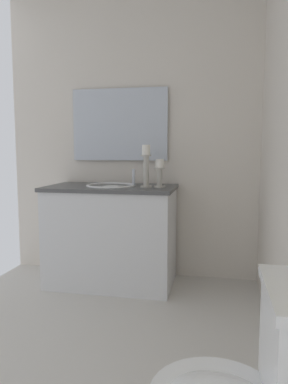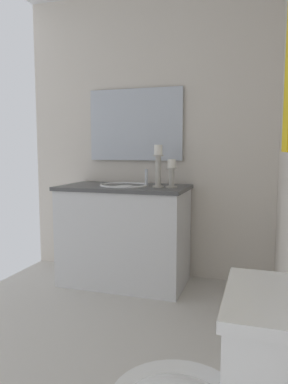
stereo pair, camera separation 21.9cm
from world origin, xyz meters
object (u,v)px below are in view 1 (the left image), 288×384
vanity_cabinet (111,235)px  candle_holder_tall (160,173)px  mirror (120,125)px  candle_holder_short (146,165)px  sink_basin (111,191)px

vanity_cabinet → candle_holder_tall: (0.03, 0.40, 0.52)m
vanity_cabinet → candle_holder_tall: 0.66m
mirror → candle_holder_short: bearing=42.9°
candle_holder_short → vanity_cabinet: bearing=-98.1°
sink_basin → mirror: bearing=-179.8°
candle_holder_tall → candle_holder_short: 0.12m
mirror → candle_holder_short: (0.32, 0.30, -0.33)m
vanity_cabinet → mirror: bearing=180.0°
sink_basin → candle_holder_short: size_ratio=1.21×
vanity_cabinet → sink_basin: sink_basin is taller
vanity_cabinet → sink_basin: (0.00, 0.00, 0.37)m
mirror → candle_holder_tall: size_ratio=3.82×
mirror → candle_holder_short: 0.55m
candle_holder_short → sink_basin: bearing=-98.2°
mirror → candle_holder_short: size_ratio=2.55×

